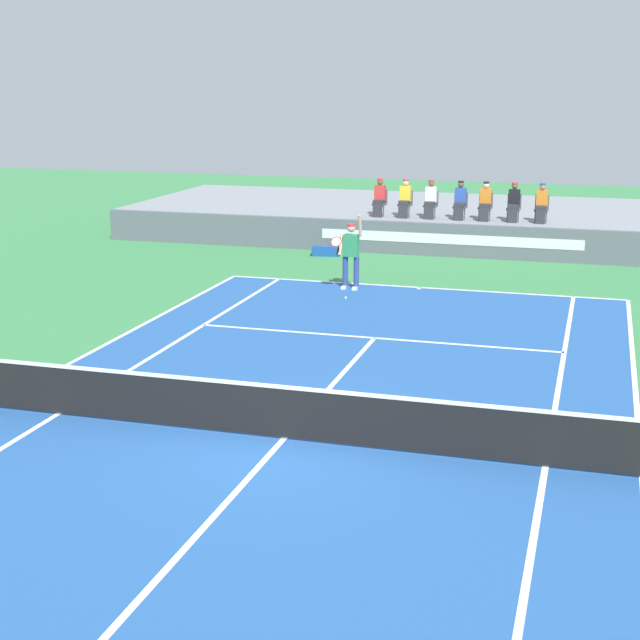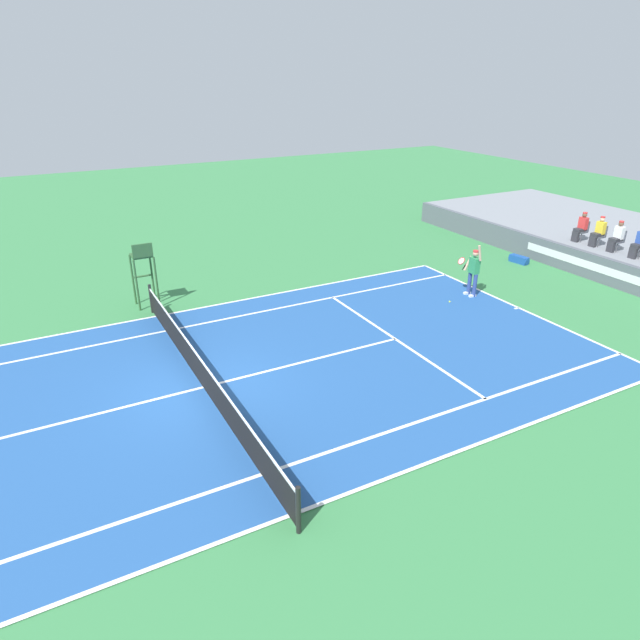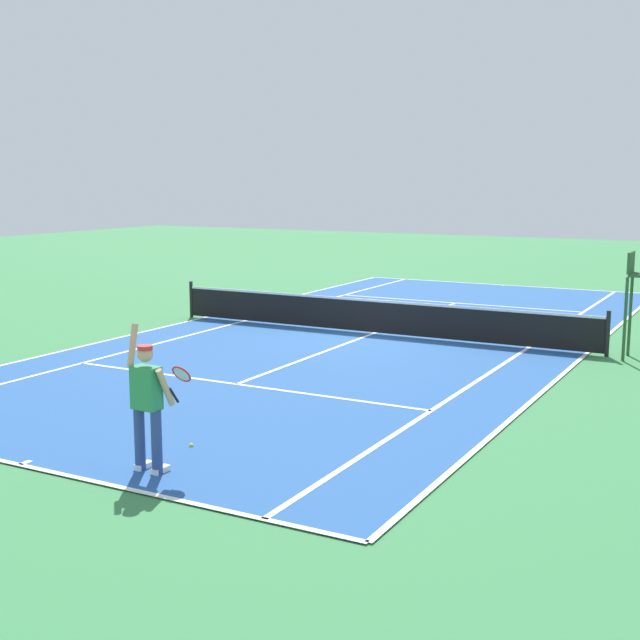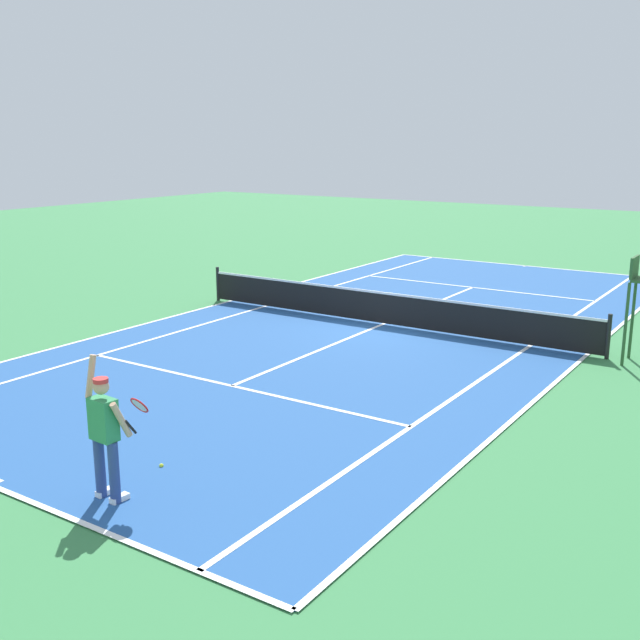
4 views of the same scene
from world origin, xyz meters
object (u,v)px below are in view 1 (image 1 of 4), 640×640
Objects in this scene: spectator_seated_5 at (514,203)px; spectator_seated_6 at (542,204)px; spectator_seated_2 at (431,200)px; spectator_seated_4 at (485,202)px; spectator_seated_1 at (405,199)px; tennis_player at (351,254)px; equipment_bag at (326,251)px; spectator_seated_0 at (379,198)px; spectator_seated_3 at (460,201)px; tennis_ball at (346,298)px.

spectator_seated_5 is 1.00× the size of spectator_seated_6.
spectator_seated_2 is 1.00× the size of spectator_seated_4.
spectator_seated_1 is 6.84m from tennis_player.
spectator_seated_0 is at bearing 58.53° from equipment_bag.
spectator_seated_3 is 1.00× the size of spectator_seated_6.
spectator_seated_1 is 1.00× the size of spectator_seated_3.
spectator_seated_6 is (4.50, 0.00, 0.00)m from spectator_seated_1.
spectator_seated_3 is 1.00× the size of spectator_seated_5.
spectator_seated_2 is (0.87, 0.00, 0.00)m from spectator_seated_1.
spectator_seated_0 and spectator_seated_1 have the same top height.
spectator_seated_6 is 8.25m from tennis_player.
spectator_seated_5 is 0.61× the size of tennis_player.
spectator_seated_3 is 1.35× the size of equipment_bag.
spectator_seated_1 and spectator_seated_4 have the same top height.
spectator_seated_0 and spectator_seated_2 have the same top height.
spectator_seated_0 is 1.75m from spectator_seated_2.
spectator_seated_5 is 6.33m from equipment_bag.
spectator_seated_6 is at bearing 17.53° from equipment_bag.
spectator_seated_6 is (5.38, 0.00, 0.00)m from spectator_seated_0.
tennis_player is (-0.98, -6.81, -0.68)m from spectator_seated_2.
spectator_seated_5 is at bearing 66.11° from tennis_ball.
spectator_seated_6 is at bearing 0.00° from spectator_seated_1.
equipment_bag is at bearing -162.47° from spectator_seated_6.
spectator_seated_0 is 1.00× the size of spectator_seated_6.
spectator_seated_3 is 18.60× the size of tennis_ball.
equipment_bag is at bearing -145.26° from spectator_seated_2.
spectator_seated_6 reaches higher than tennis_player.
spectator_seated_5 is 0.89m from spectator_seated_6.
tennis_ball is at bearing -108.13° from spectator_seated_4.
spectator_seated_1 is 8.15m from tennis_ball.
spectator_seated_0 is 2.90m from equipment_bag.
spectator_seated_2 is 0.99m from spectator_seated_3.
equipment_bag is (-2.05, 4.70, -0.83)m from tennis_player.
spectator_seated_3 is at bearing 73.86° from tennis_player.
spectator_seated_6 is (1.81, 0.00, 0.00)m from spectator_seated_4.
equipment_bag is at bearing -121.47° from spectator_seated_0.
equipment_bag is (-5.78, -2.11, -1.52)m from spectator_seated_5.
tennis_player reaches higher than equipment_bag.
spectator_seated_1 is 2.69m from spectator_seated_4.
spectator_seated_1 is at bearing 180.00° from spectator_seated_2.
spectator_seated_2 is at bearing 180.00° from spectator_seated_4.
spectator_seated_2 reaches higher than tennis_ball.
tennis_ball is at bearing -113.89° from spectator_seated_5.
spectator_seated_1 is 3.61m from spectator_seated_5.
spectator_seated_1 is 1.00× the size of spectator_seated_4.
spectator_seated_0 is 1.35× the size of equipment_bag.
spectator_seated_0 is 1.00× the size of spectator_seated_1.
equipment_bag is at bearing 113.61° from tennis_player.
spectator_seated_5 is at bearing 0.00° from spectator_seated_1.
spectator_seated_6 is 18.60× the size of tennis_ball.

